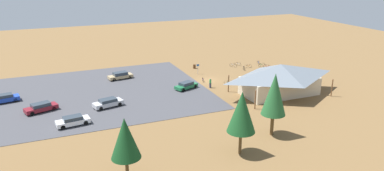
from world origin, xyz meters
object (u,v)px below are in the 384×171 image
object	(u,v)px
car_tan_far_end	(120,76)
bicycle_purple_lone_east	(203,80)
pine_far_west	(274,94)
bicycle_silver_yard_left	(233,65)
car_maroon_end_stall	(41,107)
visitor_near_lot	(210,83)
bicycle_red_yard_center	(268,77)
bicycle_red_yard_front	(267,67)
car_silver_front_row	(108,103)
bicycle_teal_lone_west	(228,83)
car_blue_aisle_side	(4,98)
car_white_inner_stall	(73,121)
bike_pavilion	(280,77)
bicycle_blue_near_sign	(258,63)
pine_east	(125,138)
car_green_mid_lot	(186,85)
lot_sign	(198,67)
bicycle_black_yard_right	(244,68)
trash_bin	(194,66)
bicycle_green_edge_south	(262,65)
bicycle_orange_front_row	(248,66)
bicycle_white_near_porch	(238,64)
pine_mideast	(242,112)

from	to	relation	value
car_tan_far_end	bicycle_purple_lone_east	bearing A→B (deg)	151.43
pine_far_west	bicycle_silver_yard_left	xyz separation A→B (m)	(-11.71, -32.03, -5.27)
car_maroon_end_stall	visitor_near_lot	world-z (taller)	visitor_near_lot
bicycle_red_yard_center	bicycle_red_yard_front	bearing A→B (deg)	-122.89
car_silver_front_row	car_maroon_end_stall	bearing A→B (deg)	-11.09
car_maroon_end_stall	visitor_near_lot	xyz separation A→B (m)	(-28.94, -0.58, 0.23)
bicycle_teal_lone_west	bicycle_purple_lone_east	bearing A→B (deg)	-42.79
car_tan_far_end	visitor_near_lot	xyz separation A→B (m)	(-14.13, 11.75, 0.23)
car_blue_aisle_side	car_white_inner_stall	xyz separation A→B (m)	(-9.54, 13.71, -0.02)
bike_pavilion	visitor_near_lot	xyz separation A→B (m)	(9.62, -7.69, -2.11)
bicycle_blue_near_sign	bicycle_red_yard_front	world-z (taller)	bicycle_red_yard_front
car_silver_front_row	visitor_near_lot	distance (m)	19.25
pine_east	car_maroon_end_stall	bearing A→B (deg)	-71.15
car_green_mid_lot	bike_pavilion	bearing A→B (deg)	148.00
lot_sign	car_maroon_end_stall	bearing A→B (deg)	17.70
bicycle_black_yard_right	visitor_near_lot	bearing A→B (deg)	34.38
car_blue_aisle_side	car_silver_front_row	size ratio (longest dim) A/B	0.96
pine_far_west	bicycle_red_yard_front	bearing A→B (deg)	-122.58
bicycle_teal_lone_west	bicycle_red_yard_front	xyz separation A→B (m)	(-13.21, -6.98, 0.04)
car_blue_aisle_side	car_silver_front_row	xyz separation A→B (m)	(-15.35, 8.48, -0.01)
bike_pavilion	bicycle_purple_lone_east	xyz separation A→B (m)	(9.34, -11.60, -2.72)
trash_bin	bicycle_silver_yard_left	xyz separation A→B (m)	(-8.40, 2.24, -0.06)
bike_pavilion	pine_east	bearing A→B (deg)	28.23
car_white_inner_stall	bicycle_blue_near_sign	bearing A→B (deg)	-155.96
bicycle_red_yard_center	bicycle_green_edge_south	size ratio (longest dim) A/B	0.98
bicycle_orange_front_row	car_blue_aisle_side	xyz separation A→B (m)	(48.00, 3.38, 0.37)
bicycle_black_yard_right	car_white_inner_stall	size ratio (longest dim) A/B	0.35
bicycle_silver_yard_left	car_green_mid_lot	xyz separation A→B (m)	(15.22, 10.15, 0.30)
trash_bin	bicycle_purple_lone_east	xyz separation A→B (m)	(2.20, 9.52, -0.09)
bicycle_orange_front_row	car_green_mid_lot	xyz separation A→B (m)	(17.90, 8.32, 0.33)
car_tan_far_end	pine_east	bearing A→B (deg)	79.28
bicycle_red_yard_front	car_tan_far_end	xyz separation A→B (m)	(31.36, -4.33, 0.34)
bicycle_black_yard_right	bike_pavilion	bearing A→B (deg)	82.22
bicycle_white_near_porch	bicycle_silver_yard_left	size ratio (longest dim) A/B	0.97
bicycle_white_near_porch	bicycle_black_yard_right	bearing A→B (deg)	79.22
bicycle_green_edge_south	bicycle_teal_lone_west	size ratio (longest dim) A/B	1.33
bicycle_white_near_porch	bicycle_green_edge_south	bearing A→B (deg)	148.83
bicycle_red_yard_center	bicycle_blue_near_sign	xyz separation A→B (m)	(-4.55, -10.59, -0.01)
bicycle_black_yard_right	car_silver_front_row	bearing A→B (deg)	18.90
pine_east	car_silver_front_row	bearing A→B (deg)	-94.85
lot_sign	car_blue_aisle_side	distance (m)	36.03
car_silver_front_row	bicycle_purple_lone_east	bearing A→B (deg)	-161.68
pine_mideast	bicycle_blue_near_sign	xyz separation A→B (m)	(-24.56, -34.79, -4.95)
bicycle_purple_lone_east	car_blue_aisle_side	size ratio (longest dim) A/B	0.35
bicycle_orange_front_row	car_blue_aisle_side	world-z (taller)	car_blue_aisle_side
bicycle_green_edge_south	bicycle_purple_lone_east	xyz separation A→B (m)	(16.66, 5.25, -0.03)
trash_bin	car_blue_aisle_side	size ratio (longest dim) A/B	0.19
bicycle_red_yard_center	bicycle_black_yard_right	bearing A→B (deg)	-82.51
trash_bin	bicycle_white_near_porch	distance (m)	10.14
pine_mideast	bicycle_red_yard_front	world-z (taller)	pine_mideast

